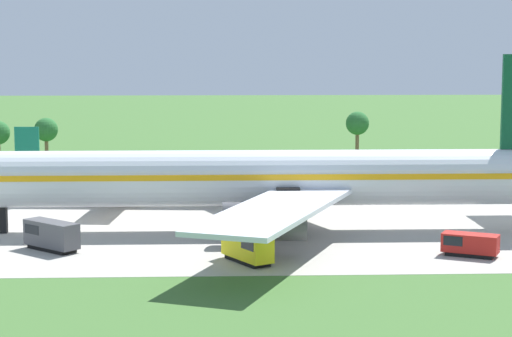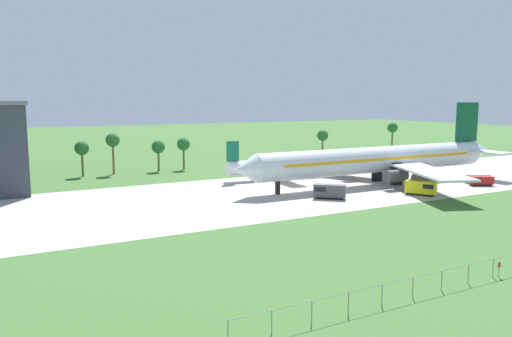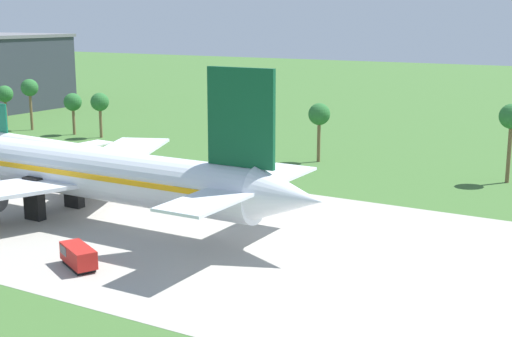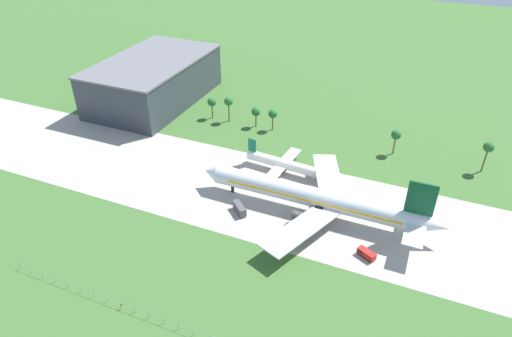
# 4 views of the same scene
# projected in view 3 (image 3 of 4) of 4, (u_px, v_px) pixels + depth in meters

# --- Properties ---
(jet_airliner) EXTENTS (75.25, 55.33, 18.68)m
(jet_airliner) POSITION_uv_depth(u_px,v_px,m) (44.00, 167.00, 86.78)
(jet_airliner) COLOR silver
(jet_airliner) RESTS_ON ground_plane
(regional_aircraft) EXTENTS (26.53, 23.89, 9.68)m
(regional_aircraft) POSITION_uv_depth(u_px,v_px,m) (49.00, 150.00, 110.91)
(regional_aircraft) COLOR white
(regional_aircraft) RESTS_ON ground_plane
(fuel_truck) EXTENTS (5.47, 4.08, 2.13)m
(fuel_truck) POSITION_uv_depth(u_px,v_px,m) (78.00, 256.00, 68.18)
(fuel_truck) COLOR black
(fuel_truck) RESTS_ON ground_plane
(palm_tree_row) EXTENTS (108.52, 3.60, 11.49)m
(palm_tree_row) POSITION_uv_depth(u_px,v_px,m) (148.00, 102.00, 133.97)
(palm_tree_row) COLOR brown
(palm_tree_row) RESTS_ON ground_plane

